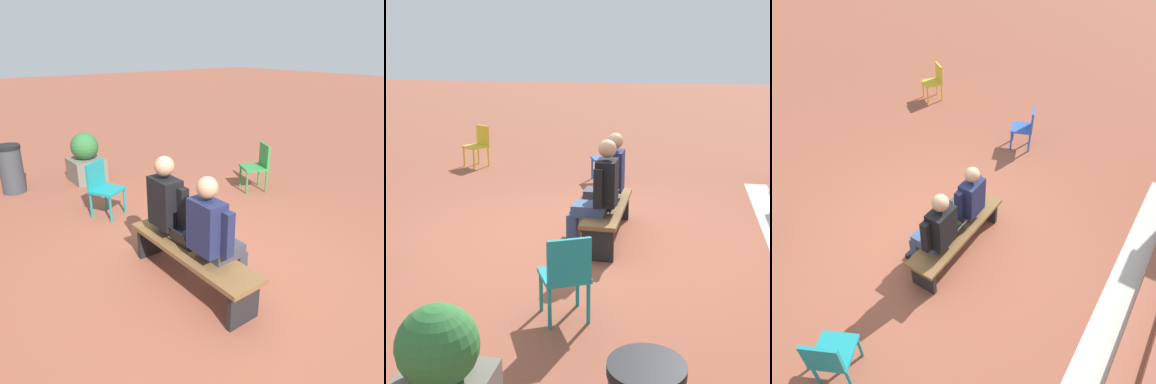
% 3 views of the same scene
% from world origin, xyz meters
% --- Properties ---
extents(ground_plane, '(60.00, 60.00, 0.00)m').
position_xyz_m(ground_plane, '(0.00, 0.00, 0.00)').
color(ground_plane, brown).
extents(bench, '(1.80, 0.44, 0.45)m').
position_xyz_m(bench, '(-0.02, 0.32, 0.35)').
color(bench, brown).
rests_on(bench, ground).
extents(person_student, '(0.54, 0.69, 1.35)m').
position_xyz_m(person_student, '(-0.33, 0.25, 0.72)').
color(person_student, '#383842').
rests_on(person_student, ground).
extents(person_adult, '(0.56, 0.71, 1.38)m').
position_xyz_m(person_adult, '(0.39, 0.25, 0.73)').
color(person_adult, '#384C75').
rests_on(person_adult, ground).
extents(laptop, '(0.32, 0.29, 0.21)m').
position_xyz_m(laptop, '(0.08, 0.33, 0.50)').
color(laptop, black).
rests_on(laptop, bench).
extents(plastic_chair_by_pillar, '(0.56, 0.56, 0.84)m').
position_xyz_m(plastic_chair_by_pillar, '(1.54, -2.41, 0.48)').
color(plastic_chair_by_pillar, '#2D893D').
rests_on(plastic_chair_by_pillar, ground).
extents(plastic_chair_far_right, '(0.57, 0.57, 0.84)m').
position_xyz_m(plastic_chair_far_right, '(2.24, 0.27, 0.48)').
color(plastic_chair_far_right, teal).
rests_on(plastic_chair_far_right, ground).
extents(planter, '(0.60, 0.60, 0.94)m').
position_xyz_m(planter, '(3.89, -0.16, 0.44)').
color(planter, '#6B665B').
rests_on(planter, ground).
extents(litter_bin, '(0.42, 0.42, 0.86)m').
position_xyz_m(litter_bin, '(4.12, 1.12, 0.43)').
color(litter_bin, '#383D42').
rests_on(litter_bin, ground).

